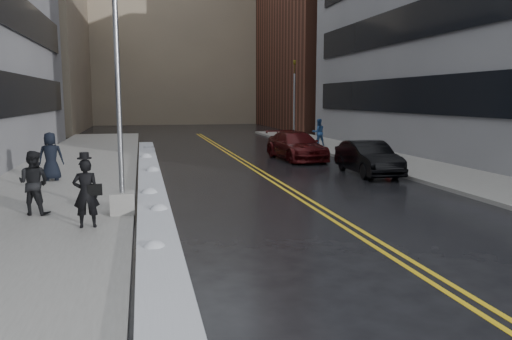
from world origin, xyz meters
TOP-DOWN VIEW (x-y plane):
  - ground at (0.00, 0.00)m, footprint 160.00×160.00m
  - sidewalk_west at (-5.75, 10.00)m, footprint 5.50×50.00m
  - sidewalk_east at (10.00, 10.00)m, footprint 4.00×50.00m
  - lane_line_left at (2.35, 10.00)m, footprint 0.12×50.00m
  - lane_line_right at (2.65, 10.00)m, footprint 0.12×50.00m
  - snow_ridge at (-2.45, 8.00)m, footprint 0.90×30.00m
  - building_west_far at (-15.50, 44.00)m, footprint 14.00×22.00m
  - building_east_far at (19.00, 42.00)m, footprint 14.00×20.00m
  - building_far at (2.00, 60.00)m, footprint 36.00×16.00m
  - lamppost at (-3.30, 2.00)m, footprint 0.65×0.65m
  - fire_hydrant at (9.00, 10.00)m, footprint 0.26×0.26m
  - traffic_signal at (8.50, 24.00)m, footprint 0.16×0.20m
  - pedestrian_fedora at (-4.11, 0.64)m, footprint 0.64×0.43m
  - pedestrian_b at (-5.66, 2.43)m, footprint 1.04×0.93m
  - pedestrian_c at (-6.19, 8.46)m, footprint 0.95×0.65m
  - pedestrian_east at (8.94, 19.80)m, footprint 0.90×0.70m
  - car_black at (6.96, 8.00)m, footprint 1.75×4.53m
  - car_maroon at (5.50, 13.87)m, footprint 2.53×5.40m

SIDE VIEW (x-z plane):
  - ground at x=0.00m, z-range 0.00..0.00m
  - lane_line_left at x=2.35m, z-range 0.00..0.01m
  - lane_line_right at x=2.65m, z-range 0.00..0.01m
  - sidewalk_west at x=-5.75m, z-range 0.00..0.15m
  - sidewalk_east at x=10.00m, z-range 0.00..0.15m
  - snow_ridge at x=-2.45m, z-range 0.00..0.34m
  - fire_hydrant at x=9.00m, z-range 0.18..0.91m
  - car_black at x=6.96m, z-range 0.00..1.47m
  - car_maroon at x=5.50m, z-range 0.00..1.52m
  - pedestrian_fedora at x=-4.11m, z-range 0.15..1.87m
  - pedestrian_b at x=-5.66m, z-range 0.15..1.92m
  - pedestrian_east at x=8.94m, z-range 0.15..1.97m
  - pedestrian_c at x=-6.19m, z-range 0.15..2.04m
  - lamppost at x=-3.30m, z-range -1.28..6.35m
  - traffic_signal at x=8.50m, z-range 0.40..6.40m
  - building_west_far at x=-15.50m, z-range 0.00..18.00m
  - building_far at x=2.00m, z-range 0.00..22.00m
  - building_east_far at x=19.00m, z-range 0.00..28.00m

